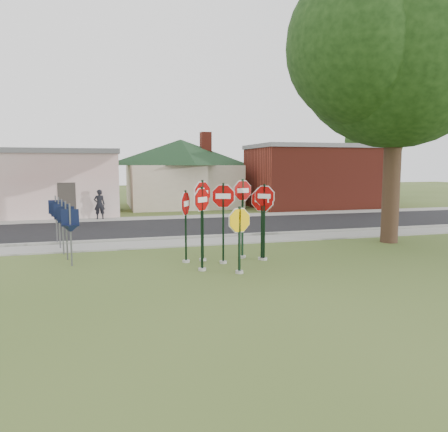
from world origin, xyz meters
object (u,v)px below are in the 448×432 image
object	(u,v)px
pedestrian	(99,204)
oak_tree	(398,43)
stop_sign_center	(223,211)
stop_sign_yellow	(239,232)
stop_sign_left	(202,217)

from	to	relation	value
pedestrian	oak_tree	bearing A→B (deg)	129.94
stop_sign_center	stop_sign_yellow	xyz separation A→B (m)	(0.11, -1.40, -0.47)
pedestrian	stop_sign_center	bearing A→B (deg)	100.14
stop_sign_yellow	oak_tree	xyz separation A→B (m)	(7.63, 3.37, 6.80)
stop_sign_left	oak_tree	distance (m)	11.08
oak_tree	pedestrian	bearing A→B (deg)	136.68
stop_sign_center	stop_sign_yellow	world-z (taller)	stop_sign_center
stop_sign_left	pedestrian	world-z (taller)	stop_sign_left
stop_sign_left	oak_tree	bearing A→B (deg)	17.66
oak_tree	stop_sign_yellow	bearing A→B (deg)	-156.20
stop_sign_left	stop_sign_center	bearing A→B (deg)	41.51
stop_sign_yellow	stop_sign_left	bearing A→B (deg)	148.03
stop_sign_center	pedestrian	size ratio (longest dim) A/B	1.58
stop_sign_yellow	pedestrian	size ratio (longest dim) A/B	1.21
stop_sign_yellow	pedestrian	bearing A→B (deg)	105.70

